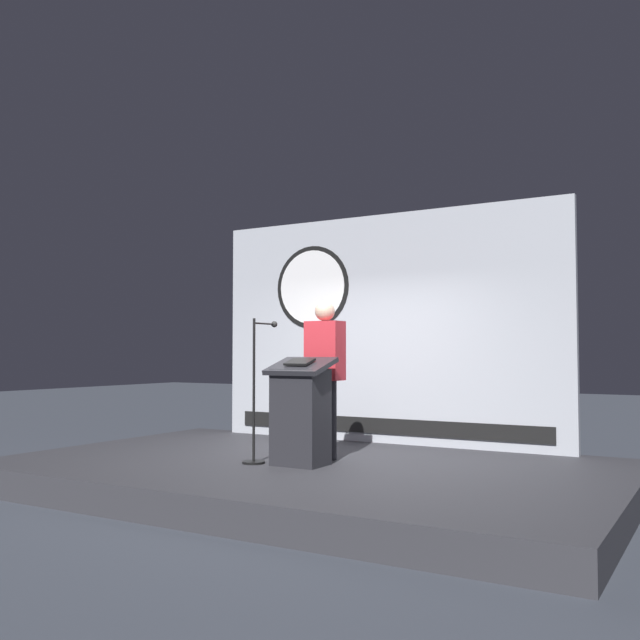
# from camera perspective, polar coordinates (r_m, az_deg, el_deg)

# --- Properties ---
(ground_plane) EXTENTS (40.00, 40.00, 0.00)m
(ground_plane) POSITION_cam_1_polar(r_m,az_deg,el_deg) (7.70, -0.83, -13.61)
(ground_plane) COLOR #383D47
(stage_platform) EXTENTS (6.40, 4.00, 0.30)m
(stage_platform) POSITION_cam_1_polar(r_m,az_deg,el_deg) (7.68, -0.83, -12.51)
(stage_platform) COLOR #333338
(stage_platform) RESTS_ON ground
(banner_display) EXTENTS (4.83, 0.12, 2.97)m
(banner_display) POSITION_cam_1_polar(r_m,az_deg,el_deg) (9.21, 4.99, -0.65)
(banner_display) COLOR #B2B7C1
(banner_display) RESTS_ON stage_platform
(podium) EXTENTS (0.64, 0.49, 1.12)m
(podium) POSITION_cam_1_polar(r_m,az_deg,el_deg) (7.36, -1.59, -7.53)
(podium) COLOR #26262B
(podium) RESTS_ON stage_platform
(speaker_person) EXTENTS (0.40, 0.26, 1.73)m
(speaker_person) POSITION_cam_1_polar(r_m,az_deg,el_deg) (7.75, 0.40, -4.72)
(speaker_person) COLOR black
(speaker_person) RESTS_ON stage_platform
(microphone_stand) EXTENTS (0.24, 0.54, 1.53)m
(microphone_stand) POSITION_cam_1_polar(r_m,az_deg,el_deg) (7.55, -5.15, -7.38)
(microphone_stand) COLOR black
(microphone_stand) RESTS_ON stage_platform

